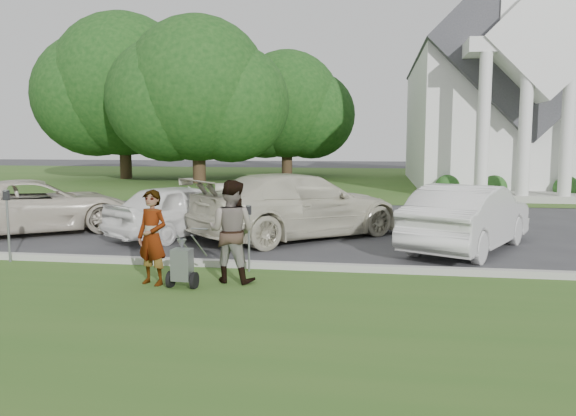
% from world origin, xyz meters
% --- Properties ---
extents(ground, '(120.00, 120.00, 0.00)m').
position_xyz_m(ground, '(0.00, 0.00, 0.00)').
color(ground, '#333335').
rests_on(ground, ground).
extents(grass_strip, '(80.00, 7.00, 0.01)m').
position_xyz_m(grass_strip, '(0.00, -3.00, 0.01)').
color(grass_strip, '#335A1F').
rests_on(grass_strip, ground).
extents(church_lawn, '(80.00, 30.00, 0.01)m').
position_xyz_m(church_lawn, '(0.00, 27.00, 0.01)').
color(church_lawn, '#335A1F').
rests_on(church_lawn, ground).
extents(curb, '(80.00, 0.18, 0.15)m').
position_xyz_m(curb, '(0.00, 0.55, 0.07)').
color(curb, '#9E9E93').
rests_on(curb, ground).
extents(church, '(9.19, 19.00, 24.10)m').
position_xyz_m(church, '(9.00, 23.11, 5.94)').
color(church, white).
rests_on(church, ground).
extents(tree_left, '(10.63, 8.40, 9.71)m').
position_xyz_m(tree_left, '(-8.01, 21.99, 5.11)').
color(tree_left, '#332316').
rests_on(tree_left, ground).
extents(tree_far, '(11.64, 9.20, 10.73)m').
position_xyz_m(tree_far, '(-14.01, 24.99, 5.69)').
color(tree_far, '#332316').
rests_on(tree_far, ground).
extents(tree_back, '(9.61, 7.60, 8.89)m').
position_xyz_m(tree_back, '(-4.01, 29.99, 4.73)').
color(tree_back, '#332316').
rests_on(tree_back, ground).
extents(striping_cart, '(0.51, 1.00, 0.91)m').
position_xyz_m(striping_cart, '(-0.89, -1.08, 0.39)').
color(striping_cart, black).
rests_on(striping_cart, ground).
extents(person_left, '(0.70, 0.57, 1.65)m').
position_xyz_m(person_left, '(-1.47, -0.95, 0.82)').
color(person_left, '#999999').
rests_on(person_left, ground).
extents(person_right, '(0.97, 0.81, 1.80)m').
position_xyz_m(person_right, '(-0.17, -0.55, 0.90)').
color(person_right, '#999999').
rests_on(person_right, ground).
extents(parking_meter_near, '(0.09, 0.08, 1.29)m').
position_xyz_m(parking_meter_near, '(-0.03, 0.24, 0.82)').
color(parking_meter_near, gray).
rests_on(parking_meter_near, ground).
extents(parking_meter_far, '(0.11, 0.10, 1.51)m').
position_xyz_m(parking_meter_far, '(-5.11, 0.33, 0.95)').
color(parking_meter_far, gray).
rests_on(parking_meter_far, ground).
extents(car_a, '(5.63, 5.14, 1.46)m').
position_xyz_m(car_a, '(-6.80, 3.91, 0.73)').
color(car_a, beige).
rests_on(car_a, ground).
extents(car_b, '(3.64, 4.37, 1.41)m').
position_xyz_m(car_b, '(-2.62, 3.92, 0.70)').
color(car_b, white).
rests_on(car_b, ground).
extents(car_c, '(5.83, 5.64, 1.67)m').
position_xyz_m(car_c, '(0.38, 4.21, 0.84)').
color(car_c, beige).
rests_on(car_c, ground).
extents(car_d, '(3.53, 4.82, 1.51)m').
position_xyz_m(car_d, '(4.44, 3.18, 0.76)').
color(car_d, silver).
rests_on(car_d, ground).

